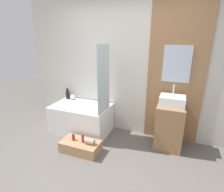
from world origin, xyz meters
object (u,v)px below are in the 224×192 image
bottle_soap_primary (73,137)px  wooden_step_bench (81,146)px  vase_tall_dark (68,94)px  bathtub (82,118)px  bottle_soap_secondary (83,139)px  sink (172,101)px  vase_round_light (73,97)px

bottle_soap_primary → wooden_step_bench: bearing=-0.0°
wooden_step_bench → vase_tall_dark: size_ratio=2.86×
vase_tall_dark → bathtub: bearing=-28.5°
wooden_step_bench → bottle_soap_secondary: 0.16m
bathtub → bottle_soap_secondary: 0.72m
wooden_step_bench → bottle_soap_secondary: bearing=-0.0°
sink → vase_round_light: (-2.05, 0.15, -0.24)m
bottle_soap_primary → bottle_soap_secondary: bottle_soap_secondary is taller
vase_tall_dark → bottle_soap_secondary: (0.86, -0.87, -0.42)m
wooden_step_bench → bottle_soap_primary: bearing=180.0°
vase_round_light → bottle_soap_primary: vase_round_light is taller
bathtub → bottle_soap_primary: 0.64m
bathtub → bottle_soap_secondary: size_ratio=8.45×
sink → bottle_soap_primary: 1.78m
sink → vase_round_light: size_ratio=3.67×
wooden_step_bench → bottle_soap_primary: size_ratio=5.98×
vase_tall_dark → bottle_soap_secondary: size_ratio=1.72×
vase_tall_dark → bottle_soap_secondary: 1.29m
sink → bottle_soap_secondary: size_ratio=2.96×
bathtub → bottle_soap_primary: bathtub is taller
vase_round_light → bottle_soap_secondary: (0.72, -0.86, -0.38)m
bathtub → wooden_step_bench: 0.72m
vase_tall_dark → vase_round_light: (0.14, -0.01, -0.04)m
bottle_soap_secondary → bottle_soap_primary: bearing=180.0°
bathtub → wooden_step_bench: bathtub is taller
bathtub → vase_round_light: bearing=144.2°
bathtub → vase_tall_dark: 0.67m
wooden_step_bench → vase_tall_dark: (-0.81, 0.87, 0.57)m
wooden_step_bench → vase_tall_dark: vase_tall_dark is taller
wooden_step_bench → sink: (1.38, 0.70, 0.77)m
sink → vase_tall_dark: (-2.19, 0.17, -0.20)m
vase_round_light → bottle_soap_secondary: bearing=-49.8°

